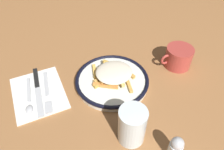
{
  "coord_description": "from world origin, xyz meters",
  "views": [
    {
      "loc": [
        0.17,
        0.47,
        0.53
      ],
      "look_at": [
        0.0,
        0.0,
        0.04
      ],
      "focal_mm": 34.32,
      "sensor_mm": 36.0,
      "label": 1
    }
  ],
  "objects": [
    {
      "name": "ground_plane",
      "position": [
        0.0,
        0.0,
        0.0
      ],
      "size": [
        2.6,
        2.6,
        0.0
      ],
      "primitive_type": "plane",
      "color": "#986339"
    },
    {
      "name": "coffee_mug",
      "position": [
        -0.25,
        -0.01,
        0.04
      ],
      "size": [
        0.12,
        0.1,
        0.07
      ],
      "color": "#AD3C35",
      "rests_on": "ground_plane"
    },
    {
      "name": "salt_shaker",
      "position": [
        -0.06,
        0.29,
        0.04
      ],
      "size": [
        0.03,
        0.03,
        0.07
      ],
      "color": "silver",
      "rests_on": "ground_plane"
    },
    {
      "name": "knife",
      "position": [
        0.24,
        -0.06,
        0.01
      ],
      "size": [
        0.02,
        0.21,
        0.01
      ],
      "color": "black",
      "rests_on": "napkin"
    },
    {
      "name": "plate",
      "position": [
        0.0,
        0.0,
        0.01
      ],
      "size": [
        0.25,
        0.25,
        0.02
      ],
      "color": "white",
      "rests_on": "ground_plane"
    },
    {
      "name": "spoon",
      "position": [
        0.27,
        -0.0,
        0.01
      ],
      "size": [
        0.02,
        0.15,
        0.01
      ],
      "color": "silver",
      "rests_on": "napkin"
    },
    {
      "name": "napkin",
      "position": [
        0.24,
        -0.04,
        0.0
      ],
      "size": [
        0.17,
        0.21,
        0.01
      ],
      "primitive_type": "cube",
      "rotation": [
        0.0,
        0.0,
        0.08
      ],
      "color": "white",
      "rests_on": "ground_plane"
    },
    {
      "name": "water_glass",
      "position": [
        0.02,
        0.21,
        0.06
      ],
      "size": [
        0.07,
        0.07,
        0.11
      ],
      "primitive_type": "cylinder",
      "color": "silver",
      "rests_on": "ground_plane"
    },
    {
      "name": "fries_heap",
      "position": [
        -0.0,
        -0.01,
        0.04
      ],
      "size": [
        0.15,
        0.16,
        0.04
      ],
      "color": "#DEBE67",
      "rests_on": "plate"
    },
    {
      "name": "fork",
      "position": [
        0.21,
        -0.03,
        0.01
      ],
      "size": [
        0.03,
        0.18,
        0.01
      ],
      "color": "silver",
      "rests_on": "napkin"
    }
  ]
}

